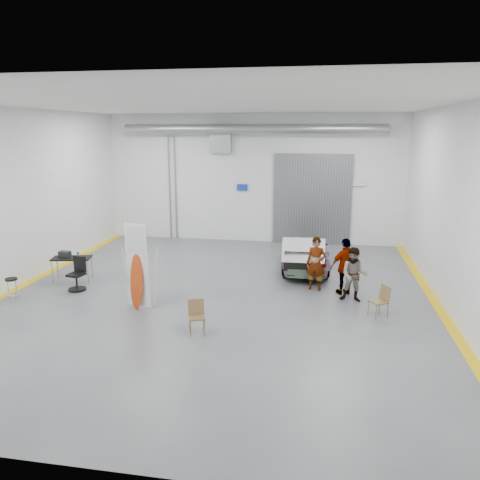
% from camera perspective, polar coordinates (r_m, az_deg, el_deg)
% --- Properties ---
extents(ground, '(16.00, 16.00, 0.00)m').
position_cam_1_polar(ground, '(15.20, -2.90, -6.98)').
color(ground, '#55565C').
rests_on(ground, ground).
extents(room_shell, '(14.02, 16.18, 6.01)m').
position_cam_1_polar(room_shell, '(16.43, -0.52, 9.16)').
color(room_shell, silver).
rests_on(room_shell, ground).
extents(sedan_car, '(2.00, 4.44, 1.26)m').
position_cam_1_polar(sedan_car, '(18.28, 7.94, -1.51)').
color(sedan_car, silver).
rests_on(sedan_car, ground).
extents(person_a, '(0.73, 0.54, 1.82)m').
position_cam_1_polar(person_a, '(15.82, 9.25, -2.86)').
color(person_a, '#8D6F4D').
rests_on(person_a, ground).
extents(person_b, '(0.94, 0.77, 1.74)m').
position_cam_1_polar(person_b, '(15.00, 13.76, -4.13)').
color(person_b, teal).
rests_on(person_b, ground).
extents(person_c, '(1.17, 0.88, 1.87)m').
position_cam_1_polar(person_c, '(15.59, 12.75, -3.16)').
color(person_c, brown).
rests_on(person_c, ground).
extents(surfboard_display, '(0.77, 0.35, 2.77)m').
position_cam_1_polar(surfboard_display, '(14.21, -12.27, -3.97)').
color(surfboard_display, white).
rests_on(surfboard_display, ground).
extents(folding_chair_near, '(0.54, 0.57, 0.89)m').
position_cam_1_polar(folding_chair_near, '(12.59, -5.26, -10.11)').
color(folding_chair_near, brown).
rests_on(folding_chair_near, ground).
extents(folding_chair_far, '(0.59, 0.72, 0.94)m').
position_cam_1_polar(folding_chair_far, '(14.11, 16.47, -7.90)').
color(folding_chair_far, brown).
rests_on(folding_chair_far, ground).
extents(shop_stool, '(0.39, 0.39, 0.76)m').
position_cam_1_polar(shop_stool, '(16.36, -26.00, -5.49)').
color(shop_stool, black).
rests_on(shop_stool, ground).
extents(work_table, '(1.45, 0.95, 1.09)m').
position_cam_1_polar(work_table, '(17.69, -20.05, -2.01)').
color(work_table, gray).
rests_on(work_table, ground).
extents(office_chair, '(0.59, 0.60, 1.11)m').
position_cam_1_polar(office_chair, '(16.65, -19.22, -4.14)').
color(office_chair, black).
rests_on(office_chair, ground).
extents(trunk_lid, '(1.47, 0.89, 0.04)m').
position_cam_1_polar(trunk_lid, '(16.26, 7.76, -1.01)').
color(trunk_lid, silver).
rests_on(trunk_lid, sedan_car).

